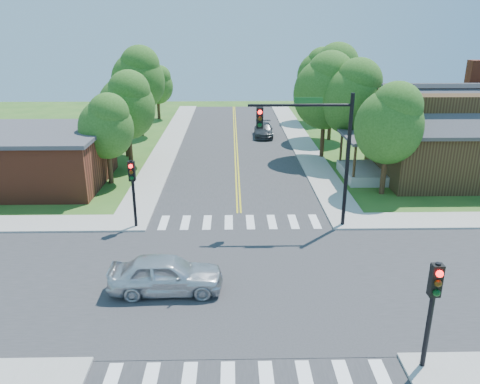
{
  "coord_description": "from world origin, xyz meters",
  "views": [
    {
      "loc": [
        -0.46,
        -17.65,
        10.37
      ],
      "look_at": [
        0.0,
        5.14,
        2.2
      ],
      "focal_mm": 35.0,
      "sensor_mm": 36.0,
      "label": 1
    }
  ],
  "objects_px": {
    "signal_pole_se": "(433,297)",
    "signal_mast_ne": "(316,140)",
    "car_dgrey": "(264,130)",
    "house_ne": "(453,131)",
    "signal_pole_nw": "(133,182)",
    "car_silver": "(166,275)"
  },
  "relations": [
    {
      "from": "signal_pole_se",
      "to": "signal_mast_ne",
      "type": "bearing_deg",
      "value": 98.56
    },
    {
      "from": "car_dgrey",
      "to": "signal_mast_ne",
      "type": "bearing_deg",
      "value": -84.85
    },
    {
      "from": "signal_mast_ne",
      "to": "car_dgrey",
      "type": "distance_m",
      "value": 22.08
    },
    {
      "from": "house_ne",
      "to": "car_dgrey",
      "type": "bearing_deg",
      "value": 133.55
    },
    {
      "from": "signal_pole_nw",
      "to": "car_silver",
      "type": "bearing_deg",
      "value": -68.97
    },
    {
      "from": "signal_mast_ne",
      "to": "car_dgrey",
      "type": "bearing_deg",
      "value": 93.06
    },
    {
      "from": "signal_pole_nw",
      "to": "house_ne",
      "type": "height_order",
      "value": "house_ne"
    },
    {
      "from": "car_silver",
      "to": "signal_pole_se",
      "type": "bearing_deg",
      "value": -119.64
    },
    {
      "from": "signal_pole_nw",
      "to": "car_silver",
      "type": "distance_m",
      "value": 7.13
    },
    {
      "from": "signal_pole_se",
      "to": "signal_pole_nw",
      "type": "xyz_separation_m",
      "value": [
        -11.2,
        11.2,
        0.0
      ]
    },
    {
      "from": "car_silver",
      "to": "house_ne",
      "type": "bearing_deg",
      "value": -51.35
    },
    {
      "from": "signal_mast_ne",
      "to": "car_silver",
      "type": "relative_size",
      "value": 1.55
    },
    {
      "from": "house_ne",
      "to": "car_silver",
      "type": "bearing_deg",
      "value": -140.43
    },
    {
      "from": "house_ne",
      "to": "car_dgrey",
      "type": "relative_size",
      "value": 2.93
    },
    {
      "from": "signal_pole_se",
      "to": "car_dgrey",
      "type": "distance_m",
      "value": 33.04
    },
    {
      "from": "house_ne",
      "to": "signal_mast_ne",
      "type": "bearing_deg",
      "value": -142.32
    },
    {
      "from": "signal_pole_nw",
      "to": "car_dgrey",
      "type": "height_order",
      "value": "signal_pole_nw"
    },
    {
      "from": "car_silver",
      "to": "signal_mast_ne",
      "type": "bearing_deg",
      "value": -48.55
    },
    {
      "from": "signal_pole_se",
      "to": "car_silver",
      "type": "distance_m",
      "value": 10.13
    },
    {
      "from": "signal_mast_ne",
      "to": "car_silver",
      "type": "xyz_separation_m",
      "value": [
        -7.05,
        -6.43,
        -4.06
      ]
    },
    {
      "from": "signal_mast_ne",
      "to": "signal_pole_nw",
      "type": "distance_m",
      "value": 9.76
    },
    {
      "from": "car_silver",
      "to": "car_dgrey",
      "type": "bearing_deg",
      "value": -12.77
    }
  ]
}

